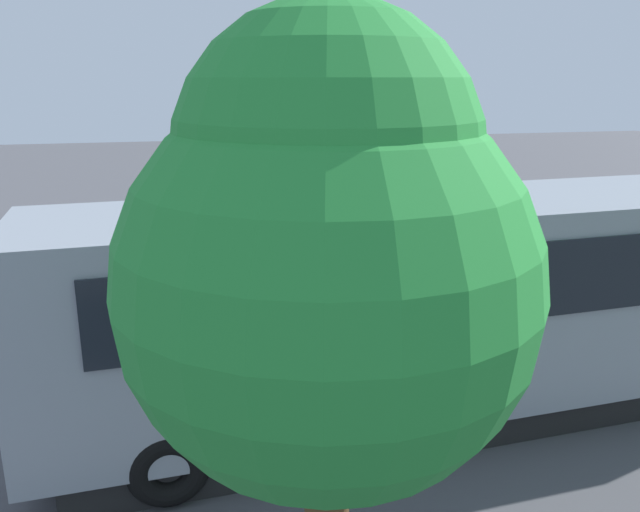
{
  "coord_description": "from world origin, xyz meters",
  "views": [
    {
      "loc": [
        3.94,
        12.99,
        4.9
      ],
      "look_at": [
        0.73,
        -0.2,
        1.1
      ],
      "focal_mm": 35.92,
      "sensor_mm": 36.0,
      "label": 1
    }
  ],
  "objects": [
    {
      "name": "stunt_motorcycle",
      "position": [
        1.82,
        -3.23,
        0.61
      ],
      "size": [
        1.91,
        1.03,
        1.23
      ],
      "color": "black",
      "rests_on": "ground_plane"
    },
    {
      "name": "spectator_centre",
      "position": [
        1.45,
        2.15,
        1.05
      ],
      "size": [
        0.57,
        0.32,
        1.76
      ],
      "color": "#473823",
      "rests_on": "ground_plane"
    },
    {
      "name": "spectator_far_left",
      "position": [
        -1.1,
        1.8,
        1.08
      ],
      "size": [
        0.58,
        0.35,
        1.81
      ],
      "color": "#473823",
      "rests_on": "ground_plane"
    },
    {
      "name": "bay_line_a",
      "position": [
        -3.23,
        -0.03,
        0.0
      ],
      "size": [
        0.21,
        4.27,
        0.01
      ],
      "color": "white",
      "rests_on": "ground_plane"
    },
    {
      "name": "tree_left",
      "position": [
        2.97,
        9.21,
        3.79
      ],
      "size": [
        2.72,
        2.72,
        5.37
      ],
      "color": "#51381E",
      "rests_on": "ground_plane"
    },
    {
      "name": "parked_motorcycle_silver",
      "position": [
        -0.62,
        2.63,
        0.48
      ],
      "size": [
        2.05,
        0.61,
        0.99
      ],
      "color": "black",
      "rests_on": "ground_plane"
    },
    {
      "name": "spectator_left",
      "position": [
        0.27,
        1.73,
        1.03
      ],
      "size": [
        0.58,
        0.36,
        1.73
      ],
      "color": "black",
      "rests_on": "ground_plane"
    },
    {
      "name": "ground_plane",
      "position": [
        0.0,
        0.0,
        0.0
      ],
      "size": [
        80.0,
        80.0,
        0.0
      ],
      "primitive_type": "plane",
      "color": "#4C4C51"
    },
    {
      "name": "bay_line_d",
      "position": [
        4.62,
        -0.03,
        0.0
      ],
      "size": [
        0.2,
        4.13,
        0.01
      ],
      "color": "white",
      "rests_on": "ground_plane"
    },
    {
      "name": "spectator_right",
      "position": [
        2.62,
        1.99,
        1.07
      ],
      "size": [
        0.58,
        0.35,
        1.8
      ],
      "color": "#473823",
      "rests_on": "ground_plane"
    },
    {
      "name": "bay_line_c",
      "position": [
        2.01,
        -0.03,
        0.0
      ],
      "size": [
        0.19,
        3.66,
        0.01
      ],
      "color": "white",
      "rests_on": "ground_plane"
    },
    {
      "name": "bay_line_b",
      "position": [
        -0.61,
        -0.03,
        0.0
      ],
      "size": [
        0.22,
        4.75,
        0.01
      ],
      "color": "white",
      "rests_on": "ground_plane"
    },
    {
      "name": "traffic_cone",
      "position": [
        -0.41,
        -3.61,
        0.3
      ],
      "size": [
        0.34,
        0.34,
        0.63
      ],
      "color": "orange",
      "rests_on": "ground_plane"
    },
    {
      "name": "tour_bus",
      "position": [
        0.23,
        4.9,
        1.65
      ],
      "size": [
        11.44,
        3.07,
        3.25
      ],
      "color": "#8C939E",
      "rests_on": "ground_plane"
    }
  ]
}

